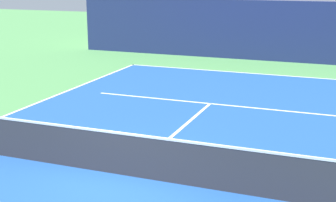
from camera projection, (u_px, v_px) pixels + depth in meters
name	position (u px, v px, depth m)	size (l,w,h in m)	color
ground_plane	(126.00, 176.00, 10.52)	(80.00, 80.00, 0.00)	#4C8C4C
court_surface	(126.00, 176.00, 10.52)	(11.00, 24.00, 0.01)	#1E4C99
baseline_far	(246.00, 73.00, 21.30)	(11.00, 0.10, 0.00)	white
service_line_far	(210.00, 104.00, 16.29)	(8.26, 0.10, 0.00)	white
centre_service_line	(177.00, 132.00, 13.40)	(0.10, 6.40, 0.00)	white
back_wall	(263.00, 31.00, 24.15)	(19.75, 0.30, 2.95)	navy
stands_tier_lower	(268.00, 23.00, 25.30)	(19.75, 2.40, 3.50)	#9E9E99
stands_tier_upper	(276.00, 12.00, 27.37)	(19.75, 2.40, 4.25)	#9E9E99
tennis_net	(126.00, 154.00, 10.39)	(11.08, 0.08, 1.07)	black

